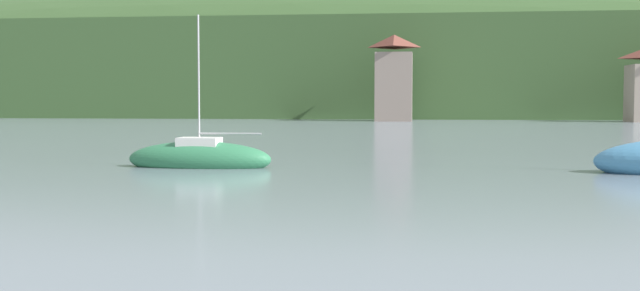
{
  "coord_description": "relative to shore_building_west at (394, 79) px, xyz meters",
  "views": [
    {
      "loc": [
        2.58,
        31.68,
        2.41
      ],
      "look_at": [
        0.0,
        52.34,
        1.16
      ],
      "focal_mm": 44.04,
      "sensor_mm": 36.0,
      "label": 1
    }
  ],
  "objects": [
    {
      "name": "wooded_hillside",
      "position": [
        -5.46,
        36.82,
        0.53
      ],
      "size": [
        352.0,
        53.26,
        33.62
      ],
      "color": "#38562D",
      "rests_on": "ground_plane"
    },
    {
      "name": "shore_building_west",
      "position": [
        0.0,
        0.0,
        0.0
      ],
      "size": [
        4.08,
        4.97,
        9.2
      ],
      "color": "gray",
      "rests_on": "ground_plane"
    },
    {
      "name": "sailboat_mid_9",
      "position": [
        -5.02,
        -57.73,
        -4.15
      ],
      "size": [
        5.16,
        1.64,
        5.66
      ],
      "rotation": [
        0.0,
        0.0,
        3.12
      ],
      "color": "#2D754C",
      "rests_on": "ground_plane"
    }
  ]
}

